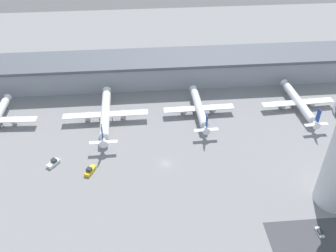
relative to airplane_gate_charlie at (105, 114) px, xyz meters
name	(u,v)px	position (x,y,z in m)	size (l,w,h in m)	color
ground_plane	(166,164)	(26.99, -32.27, -4.63)	(1000.00, 1000.00, 0.00)	gray
terminal_building	(156,69)	(26.99, 37.73, 2.99)	(220.82, 25.00, 15.06)	#9399A3
runway_strip	(146,0)	(26.99, 176.66, -4.63)	(331.24, 44.00, 0.01)	#515154
airplane_gate_charlie	(105,114)	(0.00, 0.00, 0.00)	(41.53, 45.27, 14.03)	white
airplane_gate_delta	(199,108)	(46.55, 2.05, -0.55)	(35.60, 38.10, 12.71)	silver
airplane_gate_echo	(299,103)	(98.33, 3.08, -0.70)	(37.95, 40.78, 12.63)	white
service_truck_catering	(53,163)	(-21.13, -28.74, -3.72)	(5.54, 6.18, 2.62)	black
service_truck_water	(90,171)	(-5.09, -34.79, -3.71)	(4.91, 6.83, 2.66)	black
car_grey_coupe	(320,232)	(78.36, -72.76, -4.09)	(1.96, 4.56, 1.39)	black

